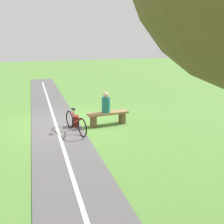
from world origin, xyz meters
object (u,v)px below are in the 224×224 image
bicycle (76,123)px  backpack (76,121)px  bench (108,116)px  person_seated (106,103)px

bicycle → backpack: 0.69m
bench → bicycle: 1.44m
person_seated → backpack: 1.35m
backpack → person_seated: bearing=164.3°
person_seated → bicycle: (1.32, 0.33, -0.51)m
bicycle → person_seated: bearing=96.2°
bench → bicycle: (1.40, 0.33, 0.01)m
bench → backpack: (1.21, -0.32, -0.14)m
backpack → bicycle: bearing=74.0°
bench → person_seated: 0.53m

